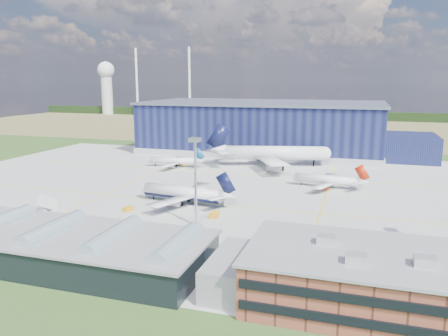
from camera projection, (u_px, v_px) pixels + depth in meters
ground at (200, 194)px, 144.72m from camera, size 600.00×600.00×0.00m
apron at (210, 187)px, 154.07m from camera, size 220.00×160.00×0.08m
farmland at (296, 127)px, 350.43m from camera, size 600.00×220.00×0.01m
treeline at (308, 115)px, 424.44m from camera, size 600.00×8.00×8.00m
horizon_dressing at (129, 83)px, 469.50m from camera, size 440.20×18.00×70.00m
hangar at (268, 129)px, 230.24m from camera, size 145.00×62.00×26.10m
ops_building at (386, 281)px, 71.48m from camera, size 46.00×23.00×10.90m
glass_concourse at (69, 246)px, 89.78m from camera, size 78.00×23.00×8.60m
light_mast_center at (195, 167)px, 110.67m from camera, size 2.60×2.60×23.00m
airliner_navy at (182, 186)px, 132.85m from camera, size 37.06×36.42×10.87m
airliner_red at (326, 175)px, 152.55m from camera, size 31.10×30.58×9.05m
airliner_widebody at (274, 146)px, 190.28m from camera, size 66.96×66.07×18.15m
airliner_regional at (173, 157)px, 188.98m from camera, size 29.13×28.62×8.61m
gse_tug_a at (214, 215)px, 120.13m from camera, size 2.17×3.52×1.46m
gse_tug_b at (128, 209)px, 125.98m from camera, size 2.44×3.15×1.22m
gse_van_a at (48, 206)px, 127.26m from camera, size 5.29×2.57×2.25m
gse_cart_a at (263, 173)px, 174.27m from camera, size 2.24×3.03×1.21m
gse_tug_c at (183, 164)px, 193.83m from camera, size 2.06×3.15×1.34m
airstair at (47, 206)px, 125.37m from camera, size 3.03×5.68×3.45m
car_b at (114, 235)px, 104.80m from camera, size 3.53×1.41×1.14m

